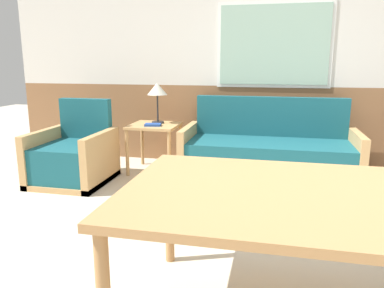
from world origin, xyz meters
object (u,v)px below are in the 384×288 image
(couch, at_px, (268,155))
(dining_table, at_px, (339,206))
(armchair, at_px, (74,158))
(side_table, at_px, (154,132))
(table_lamp, at_px, (157,91))

(couch, relative_size, dining_table, 0.95)
(armchair, bearing_deg, dining_table, -40.33)
(dining_table, bearing_deg, side_table, 124.63)
(armchair, bearing_deg, side_table, 35.46)
(side_table, xyz_separation_m, dining_table, (1.72, -2.49, 0.18))
(table_lamp, bearing_deg, dining_table, -56.62)
(side_table, relative_size, dining_table, 0.28)
(armchair, height_order, table_lamp, table_lamp)
(armchair, xyz_separation_m, table_lamp, (0.77, 0.69, 0.70))
(couch, distance_m, armchair, 2.19)
(side_table, bearing_deg, armchair, -141.70)
(table_lamp, bearing_deg, side_table, -97.40)
(side_table, distance_m, table_lamp, 0.50)
(table_lamp, relative_size, dining_table, 0.24)
(couch, relative_size, armchair, 2.16)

